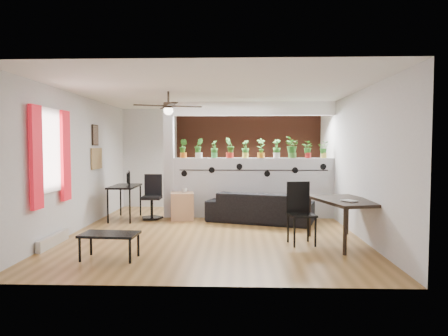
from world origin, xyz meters
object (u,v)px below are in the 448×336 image
potted_plant_0 (183,148)px  coffee_table (110,236)px  potted_plant_9 (324,149)px  potted_plant_1 (199,147)px  potted_plant_2 (214,149)px  computer_desk (125,189)px  sofa (260,208)px  potted_plant_6 (277,148)px  potted_plant_4 (245,149)px  potted_plant_5 (261,148)px  dining_table (346,204)px  folding_chair (300,207)px  potted_plant_8 (308,149)px  cube_shelf (182,206)px  ceiling_fan (168,107)px  potted_plant_3 (230,147)px  potted_plant_7 (292,147)px  office_chair (152,200)px  cup (184,190)px

potted_plant_0 → coffee_table: size_ratio=0.51×
potted_plant_9 → potted_plant_1: bearing=180.0°
potted_plant_2 → computer_desk: 2.17m
sofa → potted_plant_6: bearing=-109.1°
potted_plant_4 → potted_plant_5: potted_plant_5 is taller
dining_table → folding_chair: bearing=179.5°
potted_plant_9 → sofa: (-1.45, -0.54, -1.24)m
potted_plant_2 → sofa: size_ratio=0.19×
potted_plant_6 → potted_plant_8: 0.70m
cube_shelf → computer_desk: bearing=171.0°
dining_table → ceiling_fan: bearing=169.0°
potted_plant_9 → sofa: potted_plant_9 is taller
potted_plant_9 → computer_desk: (-4.41, -0.34, -0.87)m
potted_plant_5 → cube_shelf: size_ratio=0.74×
sofa → coffee_table: bearing=68.6°
potted_plant_0 → potted_plant_3: size_ratio=0.93×
potted_plant_7 → potted_plant_8: bearing=0.0°
potted_plant_0 → cube_shelf: bearing=-87.5°
potted_plant_5 → potted_plant_3: bearing=180.0°
potted_plant_4 → computer_desk: size_ratio=0.38×
office_chair → folding_chair: 3.61m
potted_plant_5 → potted_plant_8: potted_plant_5 is taller
cup → office_chair: office_chair is taller
dining_table → coffee_table: size_ratio=1.82×
potted_plant_6 → folding_chair: potted_plant_6 is taller
potted_plant_3 → potted_plant_7: potted_plant_7 is taller
ceiling_fan → sofa: (1.73, 1.26, -2.01)m
potted_plant_2 → potted_plant_9: size_ratio=1.05×
cube_shelf → office_chair: 0.69m
potted_plant_9 → dining_table: 2.56m
potted_plant_6 → cup: potted_plant_6 is taller
potted_plant_8 → potted_plant_2: bearing=-180.0°
coffee_table → cup: bearing=77.9°
potted_plant_0 → dining_table: 3.97m
potted_plant_6 → potted_plant_9: 1.05m
cube_shelf → folding_chair: folding_chair is taller
folding_chair → coffee_table: (-2.86, -1.04, -0.27)m
sofa → cube_shelf: sofa is taller
sofa → folding_chair: (0.55, -1.85, 0.30)m
potted_plant_9 → computer_desk: 4.51m
dining_table → potted_plant_2: bearing=134.2°
potted_plant_8 → cube_shelf: bearing=-173.1°
potted_plant_6 → potted_plant_8: potted_plant_6 is taller
potted_plant_7 → potted_plant_9: size_ratio=1.29×
ceiling_fan → dining_table: ceiling_fan is taller
potted_plant_0 → potted_plant_6: potted_plant_0 is taller
potted_plant_3 → cup: bearing=-161.0°
potted_plant_7 → potted_plant_0: bearing=180.0°
potted_plant_1 → dining_table: size_ratio=0.30×
ceiling_fan → potted_plant_1: bearing=78.4°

